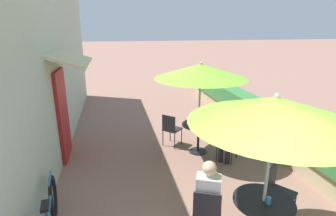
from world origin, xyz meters
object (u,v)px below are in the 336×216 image
Objects in this scene: patio_umbrella_mid at (201,71)px; cafe_chair_mid_left at (229,138)px; cafe_chair_near_left at (277,188)px; coffee_cup_near at (268,200)px; cafe_chair_near_right at (207,210)px; seated_patron_near_right at (208,195)px; cafe_chair_mid_right at (171,128)px; patio_table_near at (262,212)px; patio_umbrella_near at (275,110)px; patio_table_mid at (198,131)px; seated_patron_mid_left at (228,133)px.

cafe_chair_mid_left is at bearing -38.50° from patio_umbrella_mid.
cafe_chair_near_left is 9.67× the size of coffee_cup_near.
seated_patron_near_right reaches higher than cafe_chair_near_right.
cafe_chair_mid_left is 1.00× the size of cafe_chair_mid_right.
cafe_chair_mid_left is (0.59, -0.47, -1.52)m from patio_umbrella_mid.
patio_umbrella_mid is at bearing 88.86° from patio_table_near.
coffee_cup_near is at bearing -69.42° from patio_table_near.
coffee_cup_near is 2.68m from cafe_chair_mid_left.
seated_patron_near_right is 1.44× the size of cafe_chair_mid_right.
patio_umbrella_near is 3.35m from patio_table_mid.
cafe_chair_near_left is at bearing 41.92° from patio_umbrella_near.
cafe_chair_mid_left is (0.59, -0.47, -0.04)m from patio_table_mid.
patio_table_near is 0.76m from cafe_chair_near_left.
patio_umbrella_near is 2.59× the size of cafe_chair_mid_right.
patio_umbrella_mid is at bearing 98.11° from cafe_chair_near_right.
patio_umbrella_near reaches higher than cafe_chair_mid_right.
cafe_chair_mid_left is at bearing 5.79° from cafe_chair_mid_right.
patio_umbrella_mid is at bearing 5.79° from cafe_chair_mid_right.
patio_umbrella_near and patio_umbrella_mid have the same top height.
cafe_chair_mid_right reaches higher than coffee_cup_near.
seated_patron_near_right is (-1.24, -0.17, 0.17)m from cafe_chair_near_left.
cafe_chair_near_left is 1.31m from cafe_chair_near_right.
patio_table_mid is (-0.50, 2.49, 0.04)m from cafe_chair_near_left.
cafe_chair_near_left is at bearing 41.92° from patio_table_near.
seated_patron_mid_left is at bearing 83.24° from seated_patron_near_right.
seated_patron_mid_left reaches higher than patio_table_near.
coffee_cup_near is (0.70, -0.40, 0.10)m from seated_patron_near_right.
patio_umbrella_mid is 1.80× the size of seated_patron_mid_left.
cafe_chair_mid_right is at bearing 5.79° from cafe_chair_mid_left.
cafe_chair_near_right is 3.25m from patio_umbrella_mid.
patio_umbrella_near is 1.80× the size of seated_patron_mid_left.
patio_table_mid is 0.76m from cafe_chair_mid_right.
patio_table_mid is at bearing 98.44° from seated_patron_near_right.
patio_umbrella_near is 2.72× the size of patio_table_mid.
cafe_chair_near_right is 3.24m from cafe_chair_mid_right.
patio_table_near is 2.61m from cafe_chair_mid_left.
patio_umbrella_near reaches higher than cafe_chair_near_left.
coffee_cup_near is at bearing -90.67° from patio_umbrella_mid.
patio_umbrella_mid is 1.55m from seated_patron_mid_left.
seated_patron_mid_left is 1.52m from cafe_chair_mid_right.
cafe_chair_mid_left reaches higher than coffee_cup_near.
coffee_cup_near is 3.59m from cafe_chair_mid_right.
patio_umbrella_near is 3.83m from cafe_chair_mid_right.
cafe_chair_mid_left is 0.70× the size of seated_patron_mid_left.
seated_patron_near_right is 13.89× the size of coffee_cup_near.
cafe_chair_mid_right is at bearing 1.56° from seated_patron_mid_left.
patio_table_mid is 0.66× the size of seated_patron_mid_left.
patio_table_mid is 0.95× the size of cafe_chair_mid_right.
cafe_chair_near_right is 0.39× the size of patio_umbrella_mid.
patio_table_near is at bearing 121.07° from seated_patron_mid_left.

